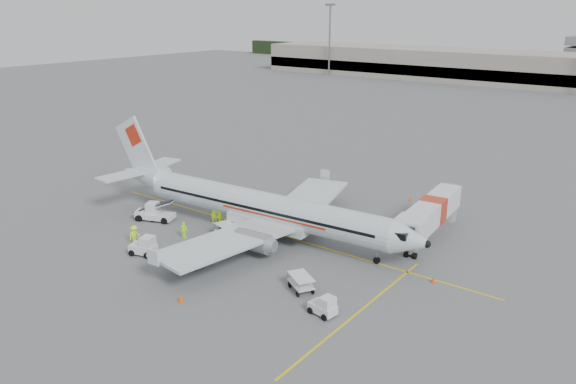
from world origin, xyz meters
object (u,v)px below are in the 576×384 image
object	(u,v)px
jet_bridge	(432,218)
tug_mid	(143,245)
belt_loader	(155,207)
tug_fore	(323,305)
tug_aft	(148,211)
aircraft	(264,187)

from	to	relation	value
jet_bridge	tug_mid	bearing A→B (deg)	-139.52
belt_loader	tug_fore	world-z (taller)	belt_loader
tug_aft	jet_bridge	bearing A→B (deg)	-0.70
jet_bridge	belt_loader	size ratio (longest dim) A/B	2.84
tug_fore	aircraft	bearing A→B (deg)	153.60
jet_bridge	tug_mid	size ratio (longest dim) A/B	6.47
aircraft	belt_loader	world-z (taller)	aircraft
jet_bridge	aircraft	bearing A→B (deg)	-150.42
tug_aft	tug_mid	bearing A→B (deg)	-70.26
tug_fore	tug_aft	distance (m)	25.69
aircraft	belt_loader	size ratio (longest dim) A/B	6.70
jet_bridge	tug_fore	bearing A→B (deg)	-96.13
jet_bridge	belt_loader	distance (m)	27.97
aircraft	tug_fore	distance (m)	16.25
tug_aft	tug_fore	bearing A→B (deg)	-39.09
tug_mid	tug_aft	distance (m)	8.95
tug_fore	tug_mid	size ratio (longest dim) A/B	0.86
aircraft	tug_aft	size ratio (longest dim) A/B	14.42
aircraft	tug_mid	size ratio (longest dim) A/B	15.24
belt_loader	tug_aft	size ratio (longest dim) A/B	2.15
jet_bridge	tug_fore	xyz separation A→B (m)	(-0.47, -18.15, -1.19)
aircraft	belt_loader	xyz separation A→B (m)	(-11.60, -3.72, -3.44)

